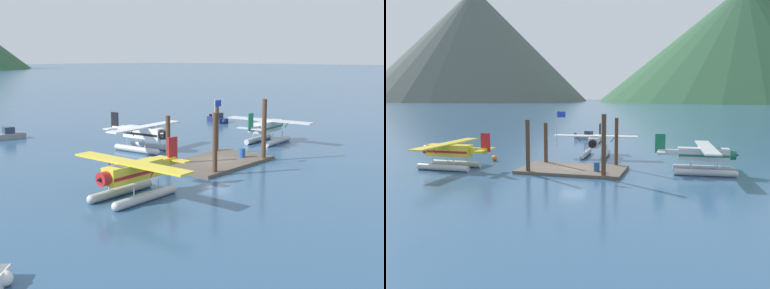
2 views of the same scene
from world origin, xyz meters
The scene contains 14 objects.
ground_plane centered at (0.00, 0.00, 0.00)m, with size 1200.00×1200.00×0.00m, color #2D5175.
dock_platform centered at (0.00, 0.00, 0.15)m, with size 10.55×6.21×0.30m, color brown.
piling_near_left centered at (-3.79, -2.64, 2.66)m, with size 0.42×0.42×5.32m, color #4C3323.
piling_near_right centered at (3.77, -2.75, 2.98)m, with size 0.44×0.44×5.95m, color #4C3323.
piling_far_left centered at (-3.88, 2.60, 2.33)m, with size 0.42×0.42×4.67m, color #4C3323.
piling_far_right centered at (3.91, 2.97, 2.65)m, with size 0.39×0.39×5.29m, color #4C3323.
flagpole centered at (-1.29, -0.80, 3.99)m, with size 0.95×0.10×5.92m.
fuel_drum centered at (2.71, -1.01, 0.74)m, with size 0.62×0.62×0.88m.
mooring_buoy centered at (-10.53, 3.29, 0.32)m, with size 0.65×0.65×0.65m, color orange.
seaplane_white_bow_centre centered at (0.09, 9.77, 1.58)m, with size 10.48×7.96×3.84m.
seaplane_silver_stbd_fwd centered at (12.71, 2.14, 1.58)m, with size 7.97×10.47×3.84m.
seaplane_yellow_port_aft centered at (-12.77, -2.28, 1.58)m, with size 7.98×10.42×3.84m.
boat_navy_open_east centered at (23.33, 17.40, 0.49)m, with size 3.13×4.54×1.50m.
boat_grey_open_north centered at (-5.48, 27.67, 0.49)m, with size 4.84×2.26×1.50m.
Camera 1 is at (-35.16, -26.41, 9.81)m, focal length 44.92 mm.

